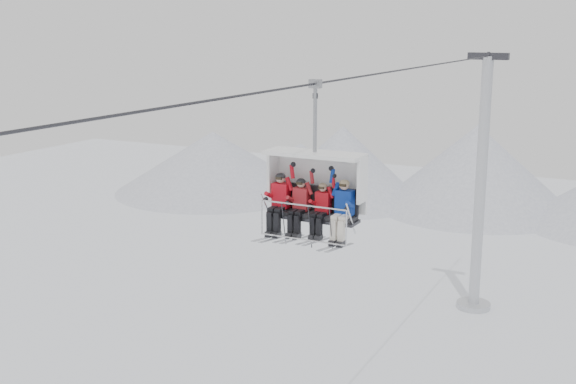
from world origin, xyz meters
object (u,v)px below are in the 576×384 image
at_px(skier_far_right, 343,208).
at_px(skier_center_right, 321,208).
at_px(chairlift_carrier, 317,184).
at_px(skier_center_left, 300,204).
at_px(skier_far_left, 279,200).
at_px(lift_tower_right, 479,203).

bearing_deg(skier_far_right, skier_center_right, -178.24).
bearing_deg(skier_center_right, chairlift_carrier, 131.15).
bearing_deg(skier_center_left, chairlift_carrier, 43.01).
bearing_deg(skier_far_left, skier_center_left, -1.02).
bearing_deg(skier_center_left, lift_tower_right, 89.07).
relative_size(lift_tower_right, skier_far_left, 7.75).
xyz_separation_m(skier_center_right, skier_far_right, (0.59, 0.02, 0.06)).
height_order(lift_tower_right, skier_far_left, lift_tower_right).
distance_m(lift_tower_right, skier_far_left, 21.16).
relative_size(skier_center_left, skier_center_right, 1.00).
height_order(skier_far_left, skier_far_right, skier_far_left).
height_order(lift_tower_right, skier_center_left, lift_tower_right).
bearing_deg(skier_far_right, chairlift_carrier, 160.68).
bearing_deg(skier_center_right, lift_tower_right, 90.78).
height_order(chairlift_carrier, skier_far_left, chairlift_carrier).
xyz_separation_m(skier_far_left, skier_far_right, (1.80, -0.00, -0.00)).
distance_m(lift_tower_right, skier_center_right, 21.15).
distance_m(skier_far_left, skier_far_right, 1.80).
xyz_separation_m(lift_tower_right, chairlift_carrier, (0.00, -20.36, 4.94)).
relative_size(skier_far_left, skier_far_right, 1.01).
bearing_deg(skier_center_left, skier_far_left, 178.98).
distance_m(chairlift_carrier, skier_far_left, 1.09).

